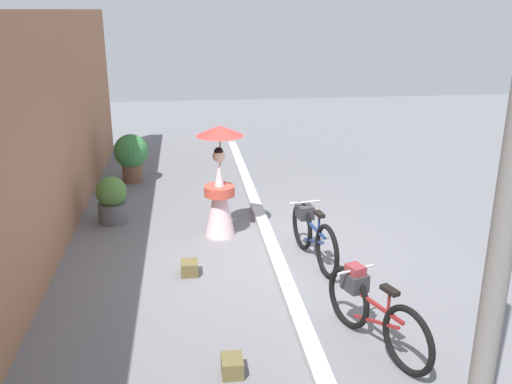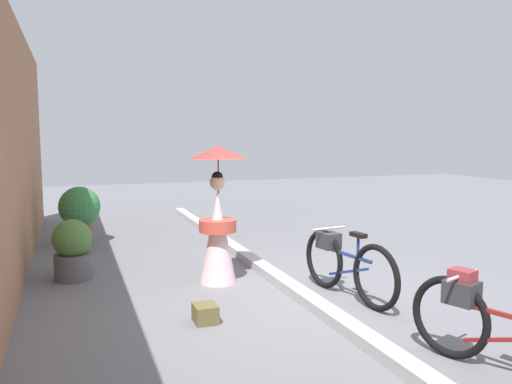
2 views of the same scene
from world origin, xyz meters
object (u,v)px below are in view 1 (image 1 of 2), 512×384
object	(u,v)px
person_with_parasol	(220,183)
potted_plant_by_door	(112,199)
potted_plant_small	(132,154)
backpack_spare	(233,365)
bicycle_near_officer	(372,310)
utility_pole	(511,182)
backpack_on_pavement	(190,268)
bicycle_far_side	(313,234)

from	to	relation	value
person_with_parasol	potted_plant_by_door	bearing A→B (deg)	65.53
potted_plant_by_door	potted_plant_small	xyz separation A→B (m)	(2.40, -0.15, 0.17)
person_with_parasol	backpack_spare	xyz separation A→B (m)	(-3.64, 0.13, -0.78)
bicycle_near_officer	utility_pole	world-z (taller)	utility_pole
person_with_parasol	bicycle_near_officer	bearing A→B (deg)	-156.77
utility_pole	person_with_parasol	bearing A→B (deg)	18.26
utility_pole	potted_plant_small	bearing A→B (deg)	21.85
bicycle_near_officer	backpack_spare	size ratio (longest dim) A/B	6.07
bicycle_near_officer	potted_plant_by_door	size ratio (longest dim) A/B	1.98
potted_plant_small	backpack_on_pavement	distance (m)	4.73
potted_plant_by_door	utility_pole	xyz separation A→B (m)	(-5.86, -3.46, 1.98)
bicycle_near_officer	potted_plant_small	xyz separation A→B (m)	(6.52, 3.07, 0.17)
person_with_parasol	potted_plant_by_door	distance (m)	2.03
potted_plant_by_door	backpack_spare	bearing A→B (deg)	-159.48
potted_plant_by_door	potted_plant_small	distance (m)	2.41
bicycle_far_side	utility_pole	distance (m)	4.41
bicycle_far_side	potted_plant_by_door	world-z (taller)	bicycle_far_side
potted_plant_by_door	backpack_spare	xyz separation A→B (m)	(-4.46, -1.67, -0.33)
bicycle_near_officer	potted_plant_small	world-z (taller)	potted_plant_small
backpack_spare	potted_plant_small	bearing A→B (deg)	12.50
potted_plant_small	backpack_on_pavement	bearing A→B (deg)	-166.15
backpack_on_pavement	backpack_spare	world-z (taller)	backpack_on_pavement
potted_plant_by_door	backpack_on_pavement	bearing A→B (deg)	-149.61
bicycle_near_officer	utility_pole	distance (m)	2.64
backpack_spare	utility_pole	bearing A→B (deg)	-128.10
bicycle_far_side	potted_plant_small	xyz separation A→B (m)	(4.34, 2.91, 0.17)
person_with_parasol	backpack_spare	bearing A→B (deg)	177.97
potted_plant_by_door	backpack_on_pavement	size ratio (longest dim) A/B	3.01
person_with_parasol	utility_pole	size ratio (longest dim) A/B	0.38
bicycle_far_side	backpack_spare	world-z (taller)	bicycle_far_side
potted_plant_small	bicycle_far_side	bearing A→B (deg)	-146.10
potted_plant_small	backpack_on_pavement	size ratio (longest dim) A/B	3.76
backpack_spare	bicycle_far_side	bearing A→B (deg)	-29.01
person_with_parasol	backpack_spare	world-z (taller)	person_with_parasol
bicycle_far_side	backpack_on_pavement	world-z (taller)	bicycle_far_side
utility_pole	bicycle_near_officer	bearing A→B (deg)	8.03
bicycle_far_side	backpack_spare	distance (m)	2.89
bicycle_near_officer	person_with_parasol	world-z (taller)	person_with_parasol
backpack_spare	backpack_on_pavement	bearing A→B (deg)	9.75
person_with_parasol	potted_plant_small	distance (m)	3.62
backpack_on_pavement	person_with_parasol	bearing A→B (deg)	-20.96
bicycle_near_officer	person_with_parasol	distance (m)	3.63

